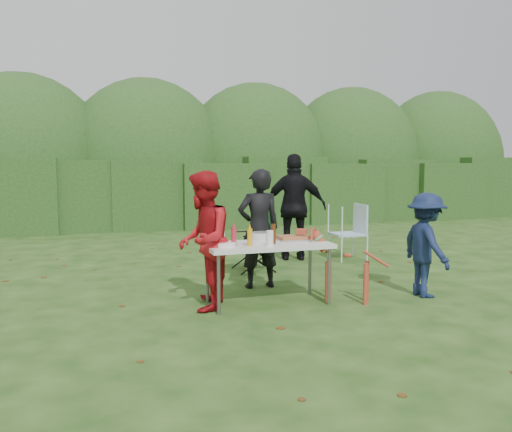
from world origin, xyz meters
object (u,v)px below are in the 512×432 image
object	(u,v)px
folding_table	(268,248)
person_red_jacket	(203,241)
person_cook	(259,229)
camping_chair	(254,241)
ketchup_bottle	(234,237)
child	(426,245)
person_black_puffy	(295,207)
mustard_bottle	(250,237)
beer_bottle	(273,234)
lawn_chair	(348,232)
paper_towel_roll	(220,233)
dog	(347,267)

from	to	relation	value
folding_table	person_red_jacket	world-z (taller)	person_red_jacket
person_cook	camping_chair	distance (m)	1.14
ketchup_bottle	child	bearing A→B (deg)	-4.84
person_black_puffy	child	xyz separation A→B (m)	(0.62, -2.87, -0.26)
folding_table	mustard_bottle	world-z (taller)	mustard_bottle
person_cook	camping_chair	xyz separation A→B (m)	(0.27, 1.05, -0.33)
person_cook	child	world-z (taller)	person_cook
person_cook	person_black_puffy	size ratio (longest dim) A/B	0.88
mustard_bottle	person_black_puffy	bearing A→B (deg)	58.32
mustard_bottle	beer_bottle	size ratio (longest dim) A/B	0.83
mustard_bottle	ketchup_bottle	xyz separation A→B (m)	(-0.18, 0.05, 0.01)
camping_chair	lawn_chair	size ratio (longest dim) A/B	0.97
lawn_chair	beer_bottle	xyz separation A→B (m)	(-2.24, -2.39, 0.37)
child	person_red_jacket	bearing A→B (deg)	85.35
person_black_puffy	lawn_chair	bearing A→B (deg)	-178.01
folding_table	person_red_jacket	bearing A→B (deg)	178.41
person_black_puffy	paper_towel_roll	size ratio (longest dim) A/B	7.07
folding_table	paper_towel_roll	xyz separation A→B (m)	(-0.55, 0.17, 0.18)
person_cook	lawn_chair	bearing A→B (deg)	-144.64
child	paper_towel_roll	size ratio (longest dim) A/B	5.09
person_cook	beer_bottle	size ratio (longest dim) A/B	6.72
lawn_chair	person_red_jacket	bearing A→B (deg)	39.26
person_cook	person_black_puffy	xyz separation A→B (m)	(1.24, 1.75, 0.11)
person_red_jacket	camping_chair	world-z (taller)	person_red_jacket
folding_table	person_black_puffy	world-z (taller)	person_black_puffy
person_black_puffy	paper_towel_roll	distance (m)	3.11
child	folding_table	bearing A→B (deg)	83.57
dog	beer_bottle	bearing A→B (deg)	25.06
child	mustard_bottle	size ratio (longest dim) A/B	6.61
lawn_chair	paper_towel_roll	xyz separation A→B (m)	(-2.84, -2.16, 0.38)
folding_table	camping_chair	size ratio (longest dim) A/B	1.59
person_cook	dog	world-z (taller)	person_cook
folding_table	beer_bottle	size ratio (longest dim) A/B	6.25
person_red_jacket	child	size ratio (longest dim) A/B	1.22
person_black_puffy	paper_towel_roll	bearing A→B (deg)	69.34
child	lawn_chair	bearing A→B (deg)	-4.26
mustard_bottle	camping_chair	bearing A→B (deg)	70.92
child	beer_bottle	world-z (taller)	child
ketchup_bottle	camping_chair	bearing A→B (deg)	65.99
person_red_jacket	camping_chair	size ratio (longest dim) A/B	1.70
person_cook	ketchup_bottle	size ratio (longest dim) A/B	7.33
folding_table	mustard_bottle	bearing A→B (deg)	-154.85
paper_towel_roll	person_cook	bearing A→B (deg)	43.00
camping_chair	child	bearing A→B (deg)	126.54
camping_chair	lawn_chair	bearing A→B (deg)	-166.48
mustard_bottle	lawn_chair	bearing A→B (deg)	43.77
child	camping_chair	size ratio (longest dim) A/B	1.40
person_cook	dog	distance (m)	1.37
child	camping_chair	xyz separation A→B (m)	(-1.59, 2.18, -0.19)
person_cook	lawn_chair	xyz separation A→B (m)	(2.13, 1.49, -0.32)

